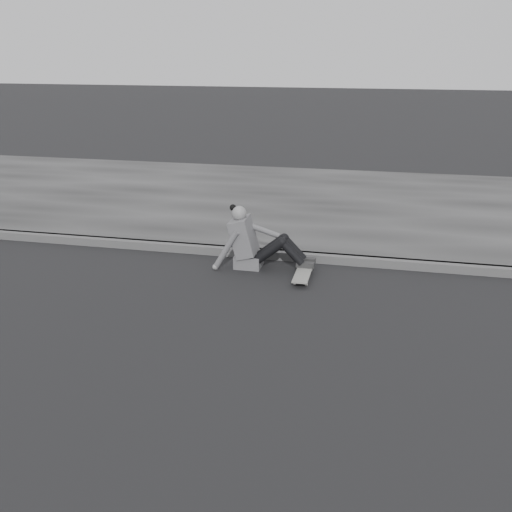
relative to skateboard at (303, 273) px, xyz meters
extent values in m
plane|color=black|center=(2.23, -1.94, -0.07)|extent=(80.00, 80.00, 0.00)
cube|color=#494949|center=(2.23, 0.64, -0.01)|extent=(24.00, 0.16, 0.12)
cube|color=#323232|center=(2.23, 3.66, -0.01)|extent=(24.00, 6.00, 0.12)
cylinder|color=#A6A6A1|center=(-0.07, -0.26, -0.04)|extent=(0.03, 0.05, 0.05)
cylinder|color=#A6A6A1|center=(0.08, -0.26, -0.04)|extent=(0.03, 0.05, 0.05)
cylinder|color=#A6A6A1|center=(-0.07, 0.26, -0.04)|extent=(0.03, 0.05, 0.05)
cylinder|color=#A6A6A1|center=(0.08, 0.26, -0.04)|extent=(0.03, 0.05, 0.05)
cube|color=#2A2B2D|center=(0.00, -0.26, -0.02)|extent=(0.16, 0.04, 0.03)
cube|color=#2A2B2D|center=(0.00, 0.26, -0.02)|extent=(0.16, 0.04, 0.03)
cube|color=slate|center=(0.00, 0.00, 0.01)|extent=(0.20, 0.78, 0.02)
cube|color=#545457|center=(-0.80, 0.25, 0.02)|extent=(0.36, 0.34, 0.18)
cube|color=#545457|center=(-0.87, 0.25, 0.36)|extent=(0.37, 0.40, 0.57)
cube|color=#545457|center=(-1.00, 0.25, 0.48)|extent=(0.14, 0.30, 0.20)
cylinder|color=gray|center=(-0.92, 0.25, 0.60)|extent=(0.09, 0.09, 0.08)
sphere|color=gray|center=(-0.93, 0.25, 0.69)|extent=(0.20, 0.20, 0.20)
sphere|color=black|center=(-1.02, 0.27, 0.76)|extent=(0.09, 0.09, 0.09)
cylinder|color=black|center=(-0.48, 0.16, 0.21)|extent=(0.43, 0.13, 0.39)
cylinder|color=black|center=(-0.48, 0.34, 0.21)|extent=(0.43, 0.13, 0.39)
cylinder|color=black|center=(-0.19, 0.16, 0.21)|extent=(0.35, 0.11, 0.36)
cylinder|color=black|center=(-0.19, 0.34, 0.21)|extent=(0.35, 0.11, 0.36)
sphere|color=black|center=(-0.32, 0.16, 0.35)|extent=(0.13, 0.13, 0.13)
sphere|color=black|center=(-0.32, 0.34, 0.35)|extent=(0.13, 0.13, 0.13)
cube|color=#292929|center=(0.00, 0.16, 0.05)|extent=(0.24, 0.08, 0.07)
cube|color=#292929|center=(0.00, 0.34, 0.05)|extent=(0.24, 0.08, 0.07)
cylinder|color=#545457|center=(-1.07, 0.04, 0.22)|extent=(0.38, 0.08, 0.58)
sphere|color=gray|center=(-1.22, 0.03, -0.03)|extent=(0.08, 0.08, 0.08)
cylinder|color=#545457|center=(-0.63, 0.41, 0.42)|extent=(0.48, 0.08, 0.21)
camera|label=1|loc=(0.87, -6.96, 2.80)|focal=40.00mm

